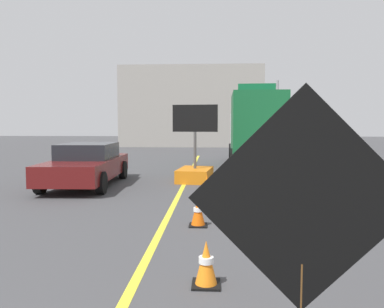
% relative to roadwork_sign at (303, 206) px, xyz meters
% --- Properties ---
extents(lane_center_stripe, '(0.14, 36.00, 0.01)m').
position_rel_roadwork_sign_xyz_m(lane_center_stripe, '(-1.66, 3.53, -1.47)').
color(lane_center_stripe, yellow).
rests_on(lane_center_stripe, ground).
extents(roadwork_sign, '(1.63, 0.09, 2.33)m').
position_rel_roadwork_sign_xyz_m(roadwork_sign, '(0.00, 0.00, 0.00)').
color(roadwork_sign, '#593819').
rests_on(roadwork_sign, ground).
extents(arrow_board_trailer, '(1.60, 1.92, 2.70)m').
position_rel_roadwork_sign_xyz_m(arrow_board_trailer, '(-1.33, 10.88, -0.99)').
color(arrow_board_trailer, orange).
rests_on(arrow_board_trailer, ground).
extents(box_truck, '(2.65, 6.87, 3.45)m').
position_rel_roadwork_sign_xyz_m(box_truck, '(1.38, 16.74, 0.38)').
color(box_truck, black).
rests_on(box_truck, ground).
extents(pickup_car, '(2.15, 4.82, 1.38)m').
position_rel_roadwork_sign_xyz_m(pickup_car, '(-4.86, 9.75, -0.77)').
color(pickup_car, '#591414').
rests_on(pickup_car, ground).
extents(highway_guide_sign, '(2.79, 0.26, 5.00)m').
position_rel_roadwork_sign_xyz_m(highway_guide_sign, '(2.88, 24.58, 1.95)').
color(highway_guide_sign, gray).
rests_on(highway_guide_sign, ground).
extents(far_building_block, '(12.36, 8.84, 6.96)m').
position_rel_roadwork_sign_xyz_m(far_building_block, '(-2.71, 34.27, 2.01)').
color(far_building_block, gray).
rests_on(far_building_block, ground).
extents(traffic_cone_near_sign, '(0.36, 0.36, 0.58)m').
position_rel_roadwork_sign_xyz_m(traffic_cone_near_sign, '(-0.73, 2.01, -1.19)').
color(traffic_cone_near_sign, black).
rests_on(traffic_cone_near_sign, ground).
extents(traffic_cone_mid_lane, '(0.36, 0.36, 0.58)m').
position_rel_roadwork_sign_xyz_m(traffic_cone_mid_lane, '(-0.95, 4.85, -1.18)').
color(traffic_cone_mid_lane, black).
rests_on(traffic_cone_mid_lane, ground).
extents(traffic_cone_far_lane, '(0.36, 0.36, 0.69)m').
position_rel_roadwork_sign_xyz_m(traffic_cone_far_lane, '(-0.84, 7.53, -1.13)').
color(traffic_cone_far_lane, black).
rests_on(traffic_cone_far_lane, ground).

